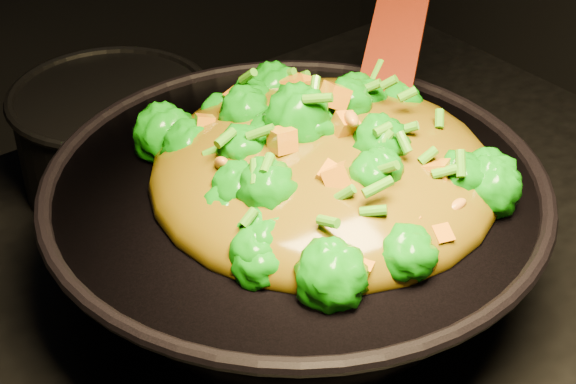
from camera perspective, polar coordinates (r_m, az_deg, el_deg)
wok at (r=0.78m, az=0.46°, el=-2.94°), size 0.53×0.53×0.12m
stir_fry at (r=0.72m, az=2.40°, el=4.11°), size 0.34×0.34×0.10m
spatula at (r=0.81m, az=6.62°, el=8.24°), size 0.27×0.23×0.13m
back_pot at (r=0.93m, az=-11.12°, el=3.45°), size 0.24×0.24×0.11m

